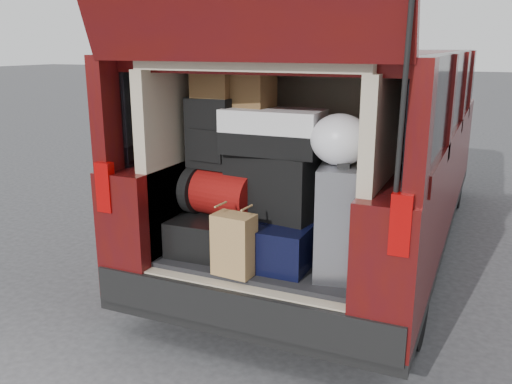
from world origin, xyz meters
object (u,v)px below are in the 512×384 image
Objects in this scene: navy_hardshell at (278,239)px; backpack at (213,133)px; silver_roller at (343,220)px; black_hardshell at (213,231)px; red_duffel at (223,193)px; kraft_bag at (234,245)px; twotone_duffel at (273,132)px; black_soft_case at (275,184)px.

backpack is (-0.46, 0.05, 0.62)m from navy_hardshell.
black_hardshell is at bearing 167.48° from silver_roller.
silver_roller is 0.80m from red_duffel.
kraft_bag is 0.61× the size of twotone_duffel.
black_hardshell is at bearing -157.48° from red_duffel.
black_soft_case reaches higher than red_duffel.
twotone_duffel is (-0.00, -0.03, 0.33)m from black_soft_case.
navy_hardshell reaches higher than black_hardshell.
black_hardshell is at bearing -179.80° from navy_hardshell.
backpack is at bearing 98.65° from black_hardshell.
backpack reaches higher than red_duffel.
twotone_duffel reaches higher than silver_roller.
navy_hardshell is 0.46m from red_duffel.
kraft_bag is at bearing -44.98° from red_duffel.
navy_hardshell is at bearing 163.85° from silver_roller.
backpack is at bearing -169.65° from black_soft_case.
red_duffel is at bearing 177.76° from navy_hardshell.
black_hardshell is 0.78m from twotone_duffel.
black_soft_case is 0.33m from twotone_duffel.
kraft_bag is at bearing -47.84° from black_hardshell.
navy_hardshell is 1.64× the size of kraft_bag.
twotone_duffel is at bearing 13.46° from red_duffel.
black_soft_case is 0.51m from backpack.
navy_hardshell is 0.92× the size of silver_roller.
navy_hardshell is 0.34m from black_soft_case.
twotone_duffel is at bearing -85.13° from black_soft_case.
navy_hardshell is 0.36m from kraft_bag.
backpack is 0.41m from twotone_duffel.
red_duffel reaches higher than black_hardshell.
backpack is at bearing 173.44° from navy_hardshell.
twotone_duffel reaches higher than black_soft_case.
navy_hardshell is at bearing -36.68° from twotone_duffel.
twotone_duffel is at bearing 81.44° from kraft_bag.
black_soft_case is (0.40, 0.07, 0.34)m from black_hardshell.
red_duffel is (-0.38, 0.01, 0.25)m from navy_hardshell.
backpack is (-0.88, 0.10, 0.43)m from silver_roller.
red_duffel is at bearing 131.00° from kraft_bag.
silver_roller is 1.39× the size of red_duffel.
backpack reaches higher than black_hardshell.
black_soft_case reaches higher than navy_hardshell.
black_soft_case is 0.93× the size of twotone_duffel.
black_soft_case is at bearing 156.67° from silver_roller.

